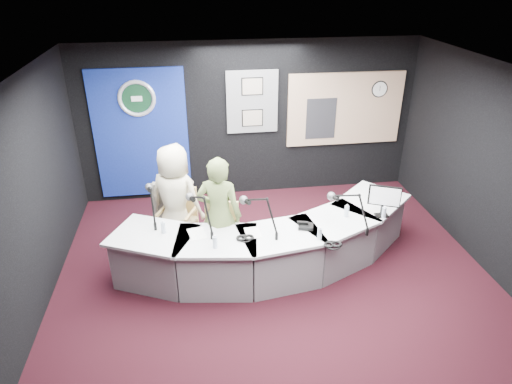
{
  "coord_description": "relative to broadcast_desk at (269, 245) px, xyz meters",
  "views": [
    {
      "loc": [
        -1.01,
        -4.75,
        3.96
      ],
      "look_at": [
        -0.2,
        0.8,
        1.1
      ],
      "focal_mm": 32.0,
      "sensor_mm": 36.0,
      "label": 1
    }
  ],
  "objects": [
    {
      "name": "ground",
      "position": [
        0.05,
        -0.55,
        -0.38
      ],
      "size": [
        6.0,
        6.0,
        0.0
      ],
      "primitive_type": "plane",
      "color": "black",
      "rests_on": "ground"
    },
    {
      "name": "ceiling",
      "position": [
        0.05,
        -0.55,
        2.42
      ],
      "size": [
        6.0,
        6.0,
        0.02
      ],
      "primitive_type": "cube",
      "color": "silver",
      "rests_on": "ground"
    },
    {
      "name": "wall_back",
      "position": [
        0.05,
        2.45,
        1.02
      ],
      "size": [
        6.0,
        0.02,
        2.8
      ],
      "primitive_type": "cube",
      "color": "black",
      "rests_on": "ground"
    },
    {
      "name": "wall_left",
      "position": [
        -2.95,
        -0.55,
        1.02
      ],
      "size": [
        0.02,
        6.0,
        2.8
      ],
      "primitive_type": "cube",
      "color": "black",
      "rests_on": "ground"
    },
    {
      "name": "wall_right",
      "position": [
        3.05,
        -0.55,
        1.02
      ],
      "size": [
        0.02,
        6.0,
        2.8
      ],
      "primitive_type": "cube",
      "color": "black",
      "rests_on": "ground"
    },
    {
      "name": "broadcast_desk",
      "position": [
        0.0,
        0.0,
        0.0
      ],
      "size": [
        4.5,
        1.9,
        0.75
      ],
      "primitive_type": null,
      "color": "silver",
      "rests_on": "ground"
    },
    {
      "name": "backdrop_panel",
      "position": [
        -1.85,
        2.42,
        0.88
      ],
      "size": [
        1.6,
        0.05,
        2.3
      ],
      "primitive_type": "cube",
      "color": "navy",
      "rests_on": "wall_back"
    },
    {
      "name": "agency_seal",
      "position": [
        -1.85,
        2.38,
        1.52
      ],
      "size": [
        0.63,
        0.07,
        0.63
      ],
      "primitive_type": "torus",
      "rotation": [
        1.57,
        0.0,
        0.0
      ],
      "color": "silver",
      "rests_on": "backdrop_panel"
    },
    {
      "name": "seal_center",
      "position": [
        -1.85,
        2.38,
        1.52
      ],
      "size": [
        0.48,
        0.01,
        0.48
      ],
      "primitive_type": "cylinder",
      "rotation": [
        1.57,
        0.0,
        0.0
      ],
      "color": "#0D311B",
      "rests_on": "backdrop_panel"
    },
    {
      "name": "pinboard",
      "position": [
        0.1,
        2.42,
        1.38
      ],
      "size": [
        0.9,
        0.04,
        1.1
      ],
      "primitive_type": "cube",
      "color": "slate",
      "rests_on": "wall_back"
    },
    {
      "name": "framed_photo_upper",
      "position": [
        0.1,
        2.39,
        1.65
      ],
      "size": [
        0.34,
        0.02,
        0.27
      ],
      "primitive_type": "cube",
      "color": "gray",
      "rests_on": "pinboard"
    },
    {
      "name": "framed_photo_lower",
      "position": [
        0.1,
        2.39,
        1.09
      ],
      "size": [
        0.34,
        0.02,
        0.27
      ],
      "primitive_type": "cube",
      "color": "gray",
      "rests_on": "pinboard"
    },
    {
      "name": "booth_window_frame",
      "position": [
        1.8,
        2.42,
        1.18
      ],
      "size": [
        2.12,
        0.06,
        1.32
      ],
      "primitive_type": "cube",
      "color": "tan",
      "rests_on": "wall_back"
    },
    {
      "name": "booth_glow",
      "position": [
        1.8,
        2.41,
        1.18
      ],
      "size": [
        2.0,
        0.02,
        1.2
      ],
      "primitive_type": "cube",
      "color": "beige",
      "rests_on": "booth_window_frame"
    },
    {
      "name": "equipment_rack",
      "position": [
        1.35,
        2.39,
        1.03
      ],
      "size": [
        0.55,
        0.02,
        0.75
      ],
      "primitive_type": "cube",
      "color": "black",
      "rests_on": "booth_window_frame"
    },
    {
      "name": "wall_clock",
      "position": [
        2.4,
        2.39,
        1.52
      ],
      "size": [
        0.28,
        0.01,
        0.28
      ],
      "primitive_type": "cylinder",
      "rotation": [
        1.57,
        0.0,
        0.0
      ],
      "color": "white",
      "rests_on": "booth_window_frame"
    },
    {
      "name": "armchair_left",
      "position": [
        -1.28,
        0.7,
        0.14
      ],
      "size": [
        0.77,
        0.77,
        1.04
      ],
      "primitive_type": null,
      "rotation": [
        0.0,
        0.0,
        -0.41
      ],
      "color": "tan",
      "rests_on": "ground"
    },
    {
      "name": "armchair_right",
      "position": [
        -0.68,
        0.1,
        0.14
      ],
      "size": [
        0.69,
        0.69,
        1.03
      ],
      "primitive_type": null,
      "rotation": [
        0.0,
        0.0,
        -0.21
      ],
      "color": "tan",
      "rests_on": "ground"
    },
    {
      "name": "draped_jacket",
      "position": [
        -1.4,
        0.92,
        0.24
      ],
      "size": [
        0.5,
        0.29,
        0.7
      ],
      "primitive_type": "cube",
      "rotation": [
        0.0,
        0.0,
        -0.41
      ],
      "color": "#6D675C",
      "rests_on": "armchair_left"
    },
    {
      "name": "person_man",
      "position": [
        -1.28,
        0.7,
        0.47
      ],
      "size": [
        0.98,
        0.86,
        1.68
      ],
      "primitive_type": "imported",
      "rotation": [
        0.0,
        0.0,
        2.64
      ],
      "color": "beige",
      "rests_on": "ground"
    },
    {
      "name": "person_woman",
      "position": [
        -0.68,
        0.1,
        0.48
      ],
      "size": [
        0.72,
        0.58,
        1.71
      ],
      "primitive_type": "imported",
      "rotation": [
        0.0,
        0.0,
        2.83
      ],
      "color": "#5F703B",
      "rests_on": "ground"
    },
    {
      "name": "computer_monitor",
      "position": [
        1.59,
        -0.06,
        0.7
      ],
      "size": [
        0.45,
        0.23,
        0.33
      ],
      "primitive_type": "cube",
      "rotation": [
        0.0,
        0.0,
        -0.42
      ],
      "color": "black",
      "rests_on": "broadcast_desk"
    },
    {
      "name": "desk_phone",
      "position": [
        0.46,
        -0.22,
        0.4
      ],
      "size": [
        0.23,
        0.21,
        0.05
      ],
      "primitive_type": "cube",
      "rotation": [
        0.0,
        0.0,
        -0.28
      ],
      "color": "black",
      "rests_on": "broadcast_desk"
    },
    {
      "name": "headphones_near",
      "position": [
        0.69,
        -0.69,
        0.39
      ],
      "size": [
        0.23,
        0.23,
        0.04
      ],
      "primitive_type": "torus",
      "color": "black",
      "rests_on": "broadcast_desk"
    },
    {
      "name": "headphones_far",
      "position": [
        -0.38,
        -0.37,
        0.39
      ],
      "size": [
        0.2,
        0.2,
        0.03
      ],
      "primitive_type": "torus",
      "color": "black",
      "rests_on": "broadcast_desk"
    },
    {
      "name": "paper_stack",
      "position": [
        -0.99,
        -0.16,
        0.38
      ],
      "size": [
        0.27,
        0.34,
        0.0
      ],
      "primitive_type": "cube",
      "rotation": [
        0.0,
        0.0,
        0.21
      ],
      "color": "white",
      "rests_on": "broadcast_desk"
    },
    {
      "name": "notepad",
      "position": [
        -0.26,
        -0.24,
        0.38
      ],
      "size": [
        0.21,
        0.29,
        0.0
      ],
      "primitive_type": "cube",
      "rotation": [
        0.0,
        0.0,
        0.05
      ],
      "color": "white",
      "rests_on": "broadcast_desk"
    },
    {
      "name": "boom_mic_a",
      "position": [
        -1.58,
        0.33,
        0.68
      ],
      "size": [
        0.21,
        0.73,
        0.6
      ],
      "primitive_type": null,
      "color": "black",
      "rests_on": "broadcast_desk"
    },
    {
      "name": "boom_mic_b",
      "position": [
        -0.93,
        -0.02,
        0.68
      ],
      "size": [
        0.37,
        0.69,
        0.6
      ],
      "primitive_type": null,
      "color": "black",
      "rests_on": "broadcast_desk"
    },
    {
      "name": "boom_mic_c",
      "position": [
        -0.17,
        -0.19,
        0.68
      ],
      "size": [
        0.48,
        0.62,
        0.6
      ],
      "primitive_type": null,
      "color": "black",
      "rests_on": "broadcast_desk"
    },
    {
      "name": "boom_mic_d",
      "position": [
        1.03,
        -0.25,
        0.68
      ],
      "size": [
        0.47,
        0.63,
        0.6
      ],
      "primitive_type": null,
      "color": "black",
      "rests_on": "broadcast_desk"
    },
    {
      "name": "water_bottles",
      "position": [
        0.08,
        -0.26,
        0.46
      ],
      "size": [
        3.08,
        0.57,
        0.18
      ],
      "primitive_type": null,
      "color": "silver",
      "rests_on": "broadcast_desk"
    }
  ]
}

